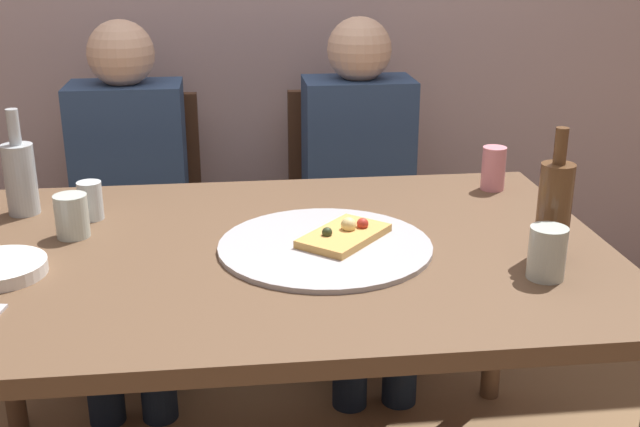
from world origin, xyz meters
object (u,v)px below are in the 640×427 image
(soda_can, at_px, (493,168))
(tumbler_near, at_px, (72,216))
(beer_bottle, at_px, (20,176))
(guest_in_beanie, at_px, (362,183))
(dining_table, at_px, (264,275))
(wine_glass, at_px, (90,201))
(chair_left, at_px, (137,213))
(chair_right, at_px, (354,205))
(guest_in_sweater, at_px, (129,191))
(pizza_slice_last, at_px, (345,234))
(tumbler_far, at_px, (547,253))
(wine_bottle, at_px, (554,209))
(pizza_tray, at_px, (325,246))

(soda_can, bearing_deg, tumbler_near, -167.92)
(beer_bottle, height_order, guest_in_beanie, guest_in_beanie)
(soda_can, xyz_separation_m, guest_in_beanie, (-0.30, 0.40, -0.16))
(soda_can, bearing_deg, dining_table, -151.40)
(wine_glass, height_order, chair_left, chair_left)
(chair_right, xyz_separation_m, guest_in_sweater, (-0.75, -0.15, 0.13))
(guest_in_beanie, bearing_deg, pizza_slice_last, 77.37)
(tumbler_near, distance_m, chair_right, 1.16)
(tumbler_far, bearing_deg, beer_bottle, 155.29)
(beer_bottle, relative_size, wine_glass, 2.81)
(tumbler_near, bearing_deg, wine_glass, 78.54)
(guest_in_sweater, distance_m, guest_in_beanie, 0.75)
(dining_table, bearing_deg, tumbler_far, -22.02)
(tumbler_near, relative_size, chair_right, 0.12)
(tumbler_far, relative_size, guest_in_beanie, 0.10)
(wine_glass, xyz_separation_m, chair_left, (0.03, 0.67, -0.27))
(soda_can, distance_m, guest_in_beanie, 0.53)
(tumbler_far, distance_m, guest_in_beanie, 1.04)
(wine_glass, distance_m, chair_left, 0.73)
(wine_glass, height_order, chair_right, chair_right)
(wine_glass, bearing_deg, guest_in_sweater, 87.13)
(chair_left, bearing_deg, wine_bottle, 134.31)
(beer_bottle, xyz_separation_m, chair_left, (0.20, 0.61, -0.33))
(wine_bottle, height_order, guest_in_sweater, guest_in_sweater)
(beer_bottle, xyz_separation_m, guest_in_sweater, (0.20, 0.46, -0.20))
(dining_table, bearing_deg, tumbler_near, 164.37)
(dining_table, xyz_separation_m, tumbler_far, (0.58, -0.23, 0.12))
(wine_bottle, relative_size, chair_left, 0.33)
(chair_right, distance_m, guest_in_beanie, 0.20)
(wine_glass, bearing_deg, guest_in_beanie, 33.73)
(guest_in_sweater, bearing_deg, beer_bottle, 65.90)
(pizza_tray, relative_size, tumbler_near, 4.74)
(tumbler_far, distance_m, chair_left, 1.53)
(wine_bottle, height_order, soda_can, wine_bottle)
(pizza_slice_last, height_order, tumbler_far, tumbler_far)
(dining_table, bearing_deg, wine_glass, 149.77)
(dining_table, height_order, wine_glass, wine_glass)
(wine_glass, bearing_deg, wine_bottle, -19.75)
(wine_glass, xyz_separation_m, chair_right, (0.78, 0.67, -0.27))
(dining_table, height_order, guest_in_beanie, guest_in_beanie)
(tumbler_far, bearing_deg, guest_in_beanie, 102.37)
(pizza_slice_last, bearing_deg, guest_in_beanie, 77.37)
(soda_can, height_order, guest_in_sweater, guest_in_sweater)
(pizza_slice_last, relative_size, guest_in_beanie, 0.21)
(beer_bottle, height_order, tumbler_far, beer_bottle)
(wine_glass, distance_m, guest_in_sweater, 0.54)
(pizza_tray, bearing_deg, guest_in_beanie, 74.44)
(guest_in_sweater, bearing_deg, dining_table, 117.22)
(guest_in_sweater, bearing_deg, tumbler_far, 134.23)
(pizza_slice_last, distance_m, beer_bottle, 0.85)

